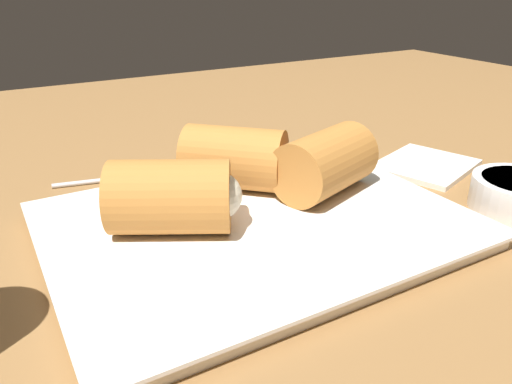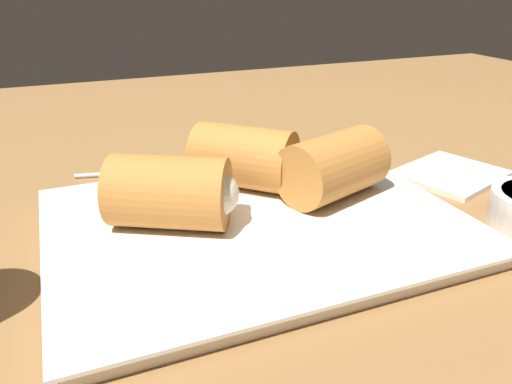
{
  "view_description": "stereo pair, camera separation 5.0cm",
  "coord_description": "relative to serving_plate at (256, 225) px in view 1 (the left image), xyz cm",
  "views": [
    {
      "loc": [
        21.26,
        34.19,
        22.76
      ],
      "look_at": [
        2.47,
        1.39,
        5.86
      ],
      "focal_mm": 35.0,
      "sensor_mm": 36.0,
      "label": 1
    },
    {
      "loc": [
        16.76,
        36.39,
        22.76
      ],
      "look_at": [
        2.47,
        1.39,
        5.86
      ],
      "focal_mm": 35.0,
      "sensor_mm": 36.0,
      "label": 2
    }
  ],
  "objects": [
    {
      "name": "spoon",
      "position": [
        -0.12,
        -15.93,
        -0.26
      ],
      "size": [
        18.09,
        5.22,
        1.14
      ],
      "color": "silver",
      "rests_on": "table_surface"
    },
    {
      "name": "serving_plate",
      "position": [
        0.0,
        0.0,
        0.0
      ],
      "size": [
        34.16,
        26.13,
        1.5
      ],
      "color": "white",
      "rests_on": "table_surface"
    },
    {
      "name": "napkin",
      "position": [
        -24.54,
        -3.78,
        -0.46
      ],
      "size": [
        12.97,
        11.97,
        0.6
      ],
      "color": "silver",
      "rests_on": "table_surface"
    },
    {
      "name": "roll_front_right",
      "position": [
        6.47,
        -1.28,
        3.7
      ],
      "size": [
        11.09,
        9.7,
        5.91
      ],
      "color": "#B77533",
      "rests_on": "serving_plate"
    },
    {
      "name": "roll_back_left",
      "position": [
        -8.66,
        -1.61,
        3.7
      ],
      "size": [
        10.94,
        8.65,
        5.91
      ],
      "color": "#B77533",
      "rests_on": "serving_plate"
    },
    {
      "name": "roll_front_left",
      "position": [
        -1.92,
        -6.37,
        3.7
      ],
      "size": [
        10.88,
        10.77,
        5.91
      ],
      "color": "#B77533",
      "rests_on": "serving_plate"
    },
    {
      "name": "table_surface",
      "position": [
        -2.47,
        -1.39,
        -1.76
      ],
      "size": [
        180.0,
        140.0,
        2.0
      ],
      "color": "olive",
      "rests_on": "ground"
    }
  ]
}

